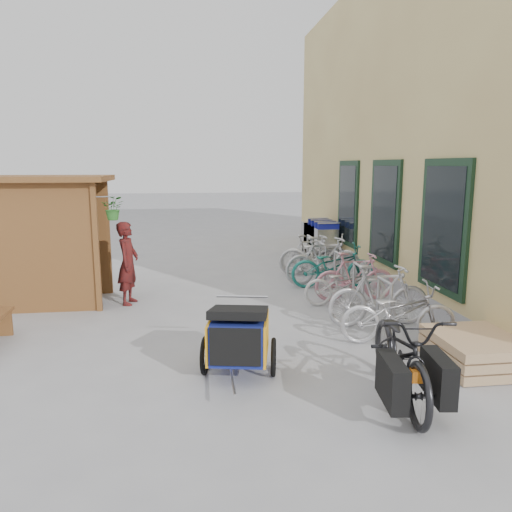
{
  "coord_description": "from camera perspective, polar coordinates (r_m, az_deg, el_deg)",
  "views": [
    {
      "loc": [
        -0.67,
        -7.13,
        2.6
      ],
      "look_at": [
        0.5,
        1.5,
        1.0
      ],
      "focal_mm": 35.0,
      "sensor_mm": 36.0,
      "label": 1
    }
  ],
  "objects": [
    {
      "name": "bike_0",
      "position": [
        7.66,
        15.96,
        -6.29
      ],
      "size": [
        1.76,
        0.74,
        0.9
      ],
      "primitive_type": "imported",
      "rotation": [
        0.0,
        0.0,
        1.49
      ],
      "color": "#B9B9BE",
      "rests_on": "ground"
    },
    {
      "name": "kiosk",
      "position": [
        10.0,
        -22.83,
        3.58
      ],
      "size": [
        2.49,
        1.65,
        2.4
      ],
      "color": "brown",
      "rests_on": "ground"
    },
    {
      "name": "cargo_bike",
      "position": [
        5.85,
        16.37,
        -10.7
      ],
      "size": [
        0.97,
        2.13,
        1.08
      ],
      "rotation": [
        0.0,
        0.0,
        -0.13
      ],
      "color": "black",
      "rests_on": "ground"
    },
    {
      "name": "bike_rack",
      "position": [
        10.19,
        9.39,
        -1.52
      ],
      "size": [
        0.05,
        5.35,
        0.86
      ],
      "color": "#A5A8AD",
      "rests_on": "ground"
    },
    {
      "name": "bike_7",
      "position": [
        12.11,
        6.22,
        0.25
      ],
      "size": [
        1.62,
        0.64,
        0.95
      ],
      "primitive_type": "imported",
      "rotation": [
        0.0,
        0.0,
        1.69
      ],
      "color": "#B9B9BE",
      "rests_on": "ground"
    },
    {
      "name": "bike_6",
      "position": [
        11.9,
        7.36,
        0.12
      ],
      "size": [
        1.99,
        1.21,
        0.99
      ],
      "primitive_type": "imported",
      "rotation": [
        0.0,
        0.0,
        1.25
      ],
      "color": "beige",
      "rests_on": "ground"
    },
    {
      "name": "pallet_stack",
      "position": [
        7.21,
        23.8,
        -9.87
      ],
      "size": [
        1.0,
        1.2,
        0.4
      ],
      "color": "tan",
      "rests_on": "ground"
    },
    {
      "name": "person_kiosk",
      "position": [
        9.64,
        -14.42,
        -0.8
      ],
      "size": [
        0.48,
        0.63,
        1.56
      ],
      "primitive_type": "imported",
      "rotation": [
        0.0,
        0.0,
        1.36
      ],
      "color": "maroon",
      "rests_on": "ground"
    },
    {
      "name": "bike_3",
      "position": [
        9.79,
        11.22,
        -2.32
      ],
      "size": [
        1.59,
        0.46,
        0.95
      ],
      "primitive_type": "imported",
      "rotation": [
        0.0,
        0.0,
        1.56
      ],
      "color": "pink",
      "rests_on": "ground"
    },
    {
      "name": "child_trailer",
      "position": [
        6.29,
        -1.98,
        -8.98
      ],
      "size": [
        1.0,
        1.6,
        0.92
      ],
      "rotation": [
        0.0,
        0.0,
        -0.2
      ],
      "color": "navy",
      "rests_on": "ground"
    },
    {
      "name": "building",
      "position": [
        13.68,
        24.56,
        13.24
      ],
      "size": [
        6.07,
        13.0,
        7.0
      ],
      "color": "#D4C27A",
      "rests_on": "ground"
    },
    {
      "name": "bike_4",
      "position": [
        10.75,
        8.83,
        -1.12
      ],
      "size": [
        1.84,
        0.77,
        0.95
      ],
      "primitive_type": "imported",
      "rotation": [
        0.0,
        0.0,
        1.49
      ],
      "color": "#1A6B61",
      "rests_on": "ground"
    },
    {
      "name": "bike_1",
      "position": [
        8.33,
        13.88,
        -4.41
      ],
      "size": [
        1.71,
        0.49,
        1.03
      ],
      "primitive_type": "imported",
      "rotation": [
        0.0,
        0.0,
        1.58
      ],
      "color": "#B9B9BE",
      "rests_on": "ground"
    },
    {
      "name": "bike_2",
      "position": [
        9.43,
        10.16,
        -3.24
      ],
      "size": [
        1.57,
        0.65,
        0.8
      ],
      "primitive_type": "imported",
      "rotation": [
        0.0,
        0.0,
        1.49
      ],
      "color": "beige",
      "rests_on": "ground"
    },
    {
      "name": "bike_5",
      "position": [
        11.03,
        7.74,
        -0.49
      ],
      "size": [
        1.81,
        0.7,
        1.06
      ],
      "primitive_type": "imported",
      "rotation": [
        0.0,
        0.0,
        1.69
      ],
      "color": "#B9B9BE",
      "rests_on": "ground"
    },
    {
      "name": "ground",
      "position": [
        7.62,
        -2.25,
        -9.55
      ],
      "size": [
        80.0,
        80.0,
        0.0
      ],
      "primitive_type": "plane",
      "color": "#9B9B9E"
    },
    {
      "name": "shopping_carts",
      "position": [
        14.36,
        7.17,
        2.48
      ],
      "size": [
        0.61,
        2.06,
        1.1
      ],
      "color": "silver",
      "rests_on": "ground"
    }
  ]
}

